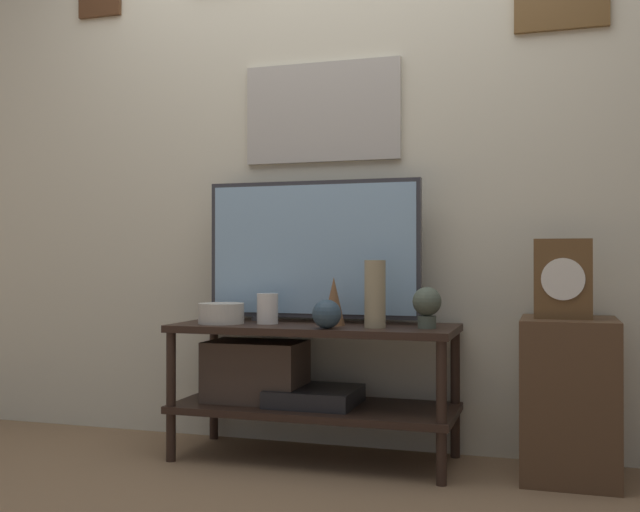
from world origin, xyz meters
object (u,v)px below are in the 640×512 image
television (313,250)px  vase_wide_bowl (221,313)px  vase_round_glass (327,314)px  mantel_clock (563,279)px  vase_slim_bronze (334,301)px  decorative_bust (427,304)px  vase_tall_ceramic (375,294)px  candle_jar (268,309)px

television → vase_wide_bowl: (-0.35, -0.18, -0.27)m
vase_round_glass → mantel_clock: mantel_clock is taller
television → vase_round_glass: (0.15, -0.27, -0.26)m
vase_slim_bronze → decorative_bust: (0.39, -0.03, -0.01)m
television → mantel_clock: size_ratio=3.12×
vase_slim_bronze → decorative_bust: bearing=-4.3°
television → vase_wide_bowl: television is taller
decorative_bust → vase_wide_bowl: bearing=-177.9°
vase_slim_bronze → vase_round_glass: (0.02, -0.16, -0.04)m
vase_tall_ceramic → mantel_clock: (0.71, 0.08, 0.06)m
television → decorative_bust: bearing=-15.8°
decorative_bust → vase_round_glass: bearing=-161.3°
vase_slim_bronze → vase_wide_bowl: size_ratio=1.02×
decorative_bust → mantel_clock: size_ratio=0.54×
vase_wide_bowl → mantel_clock: mantel_clock is taller
candle_jar → mantel_clock: mantel_clock is taller
mantel_clock → vase_wide_bowl: bearing=-176.6°
vase_tall_ceramic → vase_slim_bronze: bearing=162.0°
vase_tall_ceramic → mantel_clock: bearing=6.6°
vase_tall_ceramic → decorative_bust: vase_tall_ceramic is taller
vase_tall_ceramic → vase_wide_bowl: size_ratio=1.38×
candle_jar → decorative_bust: size_ratio=0.79×
vase_wide_bowl → candle_jar: candle_jar is taller
vase_slim_bronze → vase_tall_ceramic: size_ratio=0.74×
vase_wide_bowl → television: bearing=27.0°
vase_slim_bronze → vase_wide_bowl: vase_slim_bronze is taller
vase_slim_bronze → vase_tall_ceramic: bearing=-18.0°
vase_slim_bronze → vase_round_glass: vase_slim_bronze is taller
television → vase_wide_bowl: 0.48m
vase_round_glass → vase_slim_bronze: bearing=96.0°
candle_jar → mantel_clock: 1.20m
vase_slim_bronze → mantel_clock: bearing=1.3°
candle_jar → decorative_bust: bearing=-1.0°
candle_jar → mantel_clock: size_ratio=0.42×
television → decorative_bust: 0.59m
vase_tall_ceramic → mantel_clock: 0.72m
vase_wide_bowl → vase_slim_bronze: bearing=7.2°
vase_wide_bowl → candle_jar: (0.19, 0.04, 0.02)m
vase_wide_bowl → mantel_clock: size_ratio=0.64×
decorative_bust → mantel_clock: (0.51, 0.05, 0.10)m
vase_slim_bronze → mantel_clock: 0.91m
vase_tall_ceramic → mantel_clock: mantel_clock is taller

